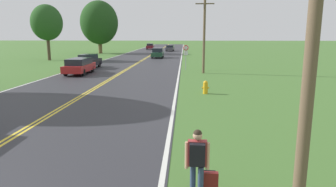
% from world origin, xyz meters
% --- Properties ---
extents(hitchhiker_person, '(0.56, 0.41, 1.66)m').
position_xyz_m(hitchhiker_person, '(6.68, 2.45, 1.01)').
color(hitchhiker_person, navy).
rests_on(hitchhiker_person, ground).
extents(suitcase, '(0.46, 0.15, 0.65)m').
position_xyz_m(suitcase, '(6.96, 2.59, 0.30)').
color(suitcase, maroon).
rests_on(suitcase, ground).
extents(fire_hydrant, '(0.47, 0.31, 0.85)m').
position_xyz_m(fire_hydrant, '(7.73, 15.17, 0.43)').
color(fire_hydrant, gold).
rests_on(fire_hydrant, ground).
extents(traffic_sign, '(0.60, 0.10, 2.69)m').
position_xyz_m(traffic_sign, '(6.49, 28.59, 2.03)').
color(traffic_sign, gray).
rests_on(traffic_sign, ground).
extents(utility_pole_midground, '(1.80, 0.24, 7.27)m').
position_xyz_m(utility_pole_midground, '(8.23, 25.82, 3.78)').
color(utility_pole_midground, brown).
rests_on(utility_pole_midground, ground).
extents(tree_left_verge, '(4.54, 4.54, 8.15)m').
position_xyz_m(tree_left_verge, '(-13.96, 40.13, 5.51)').
color(tree_left_verge, '#473828').
rests_on(tree_left_verge, ground).
extents(tree_behind_sign, '(7.55, 7.55, 10.55)m').
position_xyz_m(tree_behind_sign, '(-10.99, 57.30, 6.19)').
color(tree_behind_sign, brown).
rests_on(tree_behind_sign, ground).
extents(car_red_suv_mid_near, '(2.00, 4.91, 1.53)m').
position_xyz_m(car_red_suv_mid_near, '(-3.83, 24.51, 0.82)').
color(car_red_suv_mid_near, black).
rests_on(car_red_suv_mid_near, ground).
extents(car_black_sedan_mid_far, '(1.81, 4.42, 1.59)m').
position_xyz_m(car_black_sedan_mid_far, '(-4.52, 29.55, 0.82)').
color(car_black_sedan_mid_far, black).
rests_on(car_black_sedan_mid_far, ground).
extents(car_dark_green_sedan_receding, '(1.85, 4.21, 1.63)m').
position_xyz_m(car_dark_green_sedan_receding, '(1.90, 45.64, 0.83)').
color(car_dark_green_sedan_receding, black).
rests_on(car_dark_green_sedan_receding, ground).
extents(car_dark_grey_sedan_distant, '(1.96, 4.36, 1.39)m').
position_xyz_m(car_dark_grey_sedan_distant, '(2.89, 67.22, 0.72)').
color(car_dark_grey_sedan_distant, black).
rests_on(car_dark_grey_sedan_distant, ground).
extents(car_maroon_sedan_horizon, '(1.83, 4.05, 1.54)m').
position_xyz_m(car_maroon_sedan_horizon, '(-2.75, 75.38, 0.80)').
color(car_maroon_sedan_horizon, black).
rests_on(car_maroon_sedan_horizon, ground).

